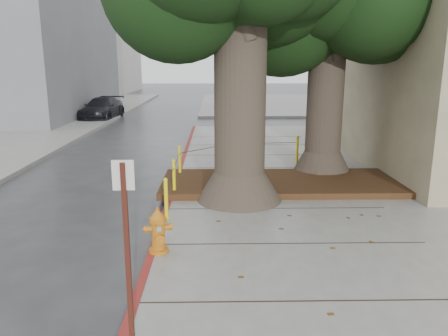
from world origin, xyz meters
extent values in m
plane|color=#28282B|center=(0.00, 0.00, 0.00)|extent=(140.00, 140.00, 0.00)
cube|color=slate|center=(6.00, 30.00, 0.07)|extent=(16.00, 20.00, 0.15)
cube|color=maroon|center=(-2.00, 2.50, 0.07)|extent=(0.14, 26.00, 0.16)
cube|color=black|center=(0.90, 3.90, 0.23)|extent=(6.40, 2.60, 0.16)
cube|color=silver|center=(-17.00, 45.00, 7.50)|extent=(12.00, 18.00, 15.00)
cube|color=silver|center=(16.00, 26.00, 4.50)|extent=(10.00, 10.00, 9.00)
cone|color=#4C3F33|center=(-0.30, 2.70, 0.50)|extent=(2.04, 2.04, 0.70)
cylinder|color=#4C3F33|center=(-0.30, 2.70, 2.53)|extent=(1.20, 1.20, 4.22)
cone|color=#4C3F33|center=(2.30, 5.20, 0.50)|extent=(1.77, 1.77, 0.70)
cylinder|color=#4C3F33|center=(2.30, 5.20, 2.32)|extent=(1.04, 1.04, 3.84)
sphere|color=black|center=(3.40, 5.60, 4.99)|extent=(3.00, 3.00, 3.00)
cylinder|color=yellow|center=(-1.90, 1.20, 0.60)|extent=(0.08, 0.08, 0.90)
sphere|color=yellow|center=(-1.90, 1.20, 1.05)|extent=(0.09, 0.09, 0.09)
cylinder|color=yellow|center=(-1.90, 3.00, 0.60)|extent=(0.08, 0.08, 0.90)
sphere|color=yellow|center=(-1.90, 3.00, 1.05)|extent=(0.09, 0.09, 0.09)
cylinder|color=yellow|center=(-1.90, 4.80, 0.60)|extent=(0.08, 0.08, 0.90)
sphere|color=yellow|center=(-1.90, 4.80, 1.05)|extent=(0.09, 0.09, 0.09)
cylinder|color=yellow|center=(-0.40, 6.30, 0.60)|extent=(0.08, 0.08, 0.90)
sphere|color=yellow|center=(-0.40, 6.30, 1.05)|extent=(0.09, 0.09, 0.09)
cylinder|color=yellow|center=(1.80, 6.50, 0.60)|extent=(0.08, 0.08, 0.90)
sphere|color=yellow|center=(1.80, 6.50, 1.05)|extent=(0.09, 0.09, 0.09)
cylinder|color=black|center=(-1.90, 2.10, 0.87)|extent=(0.02, 1.80, 0.02)
cylinder|color=black|center=(-1.90, 3.90, 0.87)|extent=(0.02, 1.80, 0.02)
cylinder|color=black|center=(-1.15, 5.55, 0.87)|extent=(1.51, 1.51, 0.02)
cylinder|color=black|center=(0.70, 6.40, 0.87)|extent=(2.20, 0.22, 0.02)
cylinder|color=orange|center=(-1.87, -0.32, 0.18)|extent=(0.42, 0.42, 0.06)
cylinder|color=orange|center=(-1.87, -0.32, 0.47)|extent=(0.29, 0.29, 0.53)
cylinder|color=orange|center=(-1.87, -0.32, 0.75)|extent=(0.38, 0.38, 0.07)
cone|color=orange|center=(-1.87, -0.32, 0.85)|extent=(0.35, 0.35, 0.15)
cylinder|color=orange|center=(-1.87, -0.32, 0.94)|extent=(0.07, 0.07, 0.05)
cylinder|color=orange|center=(-2.01, -0.36, 0.60)|extent=(0.17, 0.13, 0.10)
cylinder|color=orange|center=(-1.74, -0.29, 0.60)|extent=(0.17, 0.13, 0.10)
cylinder|color=orange|center=(-1.84, -0.45, 0.47)|extent=(0.17, 0.18, 0.14)
cube|color=#5999D8|center=(-1.84, -0.44, 0.62)|extent=(0.07, 0.02, 0.07)
cube|color=#471911|center=(-1.81, -3.14, 1.28)|extent=(0.06, 0.06, 2.25)
cube|color=silver|center=(-1.81, -3.14, 2.27)|extent=(0.23, 0.03, 0.32)
imported|color=#9B9A9F|center=(6.69, 17.35, 0.56)|extent=(3.27, 1.33, 1.11)
imported|color=#9B120E|center=(11.57, 18.70, 0.57)|extent=(3.48, 1.23, 1.14)
imported|color=black|center=(-7.91, 19.85, 0.66)|extent=(2.20, 4.70, 1.33)
camera|label=1|loc=(-0.87, -7.45, 3.37)|focal=35.00mm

